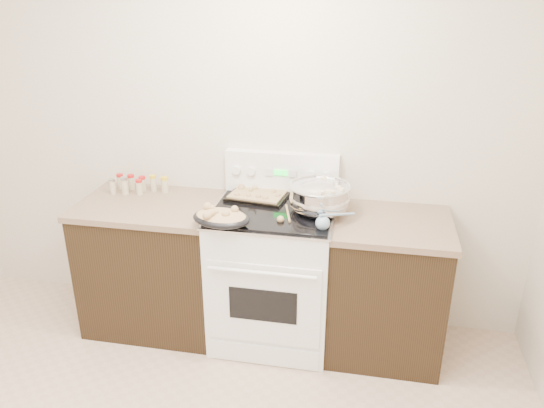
# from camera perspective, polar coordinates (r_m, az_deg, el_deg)

# --- Properties ---
(room_shell) EXTENTS (4.10, 3.60, 2.75)m
(room_shell) POSITION_cam_1_polar(r_m,az_deg,el_deg) (1.90, -18.58, 4.60)
(room_shell) COLOR beige
(room_shell) RESTS_ON ground
(counter_left) EXTENTS (0.93, 0.67, 0.92)m
(counter_left) POSITION_cam_1_polar(r_m,az_deg,el_deg) (3.77, -12.39, -6.28)
(counter_left) COLOR black
(counter_left) RESTS_ON ground
(counter_right) EXTENTS (0.73, 0.67, 0.92)m
(counter_right) POSITION_cam_1_polar(r_m,az_deg,el_deg) (3.50, 12.14, -8.66)
(counter_right) COLOR black
(counter_right) RESTS_ON ground
(kitchen_range) EXTENTS (0.78, 0.73, 1.22)m
(kitchen_range) POSITION_cam_1_polar(r_m,az_deg,el_deg) (3.52, 0.17, -7.32)
(kitchen_range) COLOR white
(kitchen_range) RESTS_ON ground
(mixing_bowl) EXTENTS (0.48, 0.48, 0.23)m
(mixing_bowl) POSITION_cam_1_polar(r_m,az_deg,el_deg) (3.27, 5.13, 0.68)
(mixing_bowl) COLOR silver
(mixing_bowl) RESTS_ON kitchen_range
(roasting_pan) EXTENTS (0.39, 0.30, 0.11)m
(roasting_pan) POSITION_cam_1_polar(r_m,az_deg,el_deg) (3.10, -5.55, -1.41)
(roasting_pan) COLOR black
(roasting_pan) RESTS_ON kitchen_range
(baking_sheet) EXTENTS (0.41, 0.32, 0.06)m
(baking_sheet) POSITION_cam_1_polar(r_m,az_deg,el_deg) (3.49, -1.62, 0.94)
(baking_sheet) COLOR black
(baking_sheet) RESTS_ON kitchen_range
(wooden_spoon) EXTENTS (0.09, 0.25, 0.04)m
(wooden_spoon) POSITION_cam_1_polar(r_m,az_deg,el_deg) (3.18, 1.22, -1.41)
(wooden_spoon) COLOR tan
(wooden_spoon) RESTS_ON kitchen_range
(blue_ladle) EXTENTS (0.22, 0.22, 0.10)m
(blue_ladle) POSITION_cam_1_polar(r_m,az_deg,el_deg) (3.07, 5.64, -1.96)
(blue_ladle) COLOR #7A9CB7
(blue_ladle) RESTS_ON kitchen_range
(spice_jars) EXTENTS (0.39, 0.15, 0.12)m
(spice_jars) POSITION_cam_1_polar(r_m,az_deg,el_deg) (3.76, -14.35, 2.08)
(spice_jars) COLOR #BFB28C
(spice_jars) RESTS_ON counter_left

